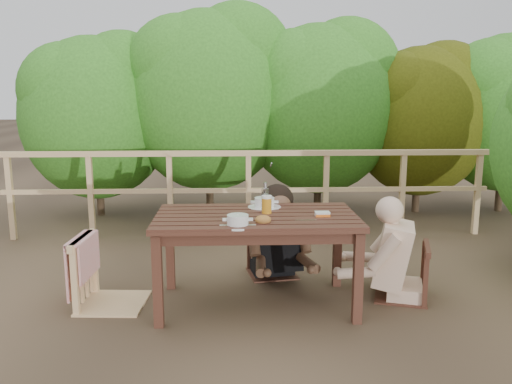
{
  "coord_description": "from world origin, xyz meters",
  "views": [
    {
      "loc": [
        -0.18,
        -3.92,
        1.66
      ],
      "look_at": [
        0.0,
        0.05,
        0.9
      ],
      "focal_mm": 36.67,
      "sensor_mm": 36.0,
      "label": 1
    }
  ],
  "objects_px": {
    "table": "(256,261)",
    "chair_left": "(110,241)",
    "bread_roll": "(263,220)",
    "woman": "(272,204)",
    "chair_far": "(272,230)",
    "beer_glass": "(267,205)",
    "bottle": "(265,198)",
    "diner_right": "(409,216)",
    "butter_tub": "(322,215)",
    "chair_right": "(403,247)",
    "soup_near": "(238,221)",
    "soup_far": "(264,203)"
  },
  "relations": [
    {
      "from": "diner_right",
      "to": "soup_far",
      "type": "relative_size",
      "value": 5.0
    },
    {
      "from": "chair_right",
      "to": "soup_far",
      "type": "height_order",
      "value": "chair_right"
    },
    {
      "from": "chair_left",
      "to": "bottle",
      "type": "height_order",
      "value": "chair_left"
    },
    {
      "from": "table",
      "to": "bread_roll",
      "type": "relative_size",
      "value": 13.19
    },
    {
      "from": "woman",
      "to": "beer_glass",
      "type": "height_order",
      "value": "woman"
    },
    {
      "from": "bread_roll",
      "to": "beer_glass",
      "type": "distance_m",
      "value": 0.3
    },
    {
      "from": "chair_right",
      "to": "soup_near",
      "type": "distance_m",
      "value": 1.44
    },
    {
      "from": "soup_near",
      "to": "bread_roll",
      "type": "xyz_separation_m",
      "value": [
        0.18,
        0.06,
        -0.01
      ]
    },
    {
      "from": "woman",
      "to": "diner_right",
      "type": "xyz_separation_m",
      "value": [
        1.05,
        -0.61,
        0.02
      ]
    },
    {
      "from": "soup_near",
      "to": "soup_far",
      "type": "relative_size",
      "value": 0.94
    },
    {
      "from": "bread_roll",
      "to": "diner_right",
      "type": "bearing_deg",
      "value": 16.12
    },
    {
      "from": "soup_near",
      "to": "bread_roll",
      "type": "bearing_deg",
      "value": 16.69
    },
    {
      "from": "soup_far",
      "to": "beer_glass",
      "type": "bearing_deg",
      "value": -89.14
    },
    {
      "from": "chair_far",
      "to": "soup_far",
      "type": "relative_size",
      "value": 3.1
    },
    {
      "from": "beer_glass",
      "to": "bread_roll",
      "type": "bearing_deg",
      "value": -98.72
    },
    {
      "from": "diner_right",
      "to": "butter_tub",
      "type": "relative_size",
      "value": 12.31
    },
    {
      "from": "chair_left",
      "to": "bottle",
      "type": "bearing_deg",
      "value": -84.6
    },
    {
      "from": "beer_glass",
      "to": "bottle",
      "type": "height_order",
      "value": "bottle"
    },
    {
      "from": "butter_tub",
      "to": "chair_right",
      "type": "bearing_deg",
      "value": 12.95
    },
    {
      "from": "chair_left",
      "to": "woman",
      "type": "bearing_deg",
      "value": -59.73
    },
    {
      "from": "chair_left",
      "to": "bread_roll",
      "type": "bearing_deg",
      "value": -100.57
    },
    {
      "from": "soup_near",
      "to": "butter_tub",
      "type": "xyz_separation_m",
      "value": [
        0.65,
        0.23,
        -0.02
      ]
    },
    {
      "from": "soup_near",
      "to": "butter_tub",
      "type": "relative_size",
      "value": 2.33
    },
    {
      "from": "chair_far",
      "to": "bread_roll",
      "type": "bearing_deg",
      "value": -107.71
    },
    {
      "from": "chair_left",
      "to": "chair_far",
      "type": "xyz_separation_m",
      "value": [
        1.31,
        0.64,
        -0.09
      ]
    },
    {
      "from": "chair_far",
      "to": "chair_left",
      "type": "bearing_deg",
      "value": -163.23
    },
    {
      "from": "woman",
      "to": "diner_right",
      "type": "height_order",
      "value": "diner_right"
    },
    {
      "from": "bread_roll",
      "to": "bottle",
      "type": "distance_m",
      "value": 0.35
    },
    {
      "from": "beer_glass",
      "to": "butter_tub",
      "type": "relative_size",
      "value": 1.39
    },
    {
      "from": "chair_far",
      "to": "butter_tub",
      "type": "distance_m",
      "value": 0.88
    },
    {
      "from": "woman",
      "to": "bread_roll",
      "type": "bearing_deg",
      "value": 72.46
    },
    {
      "from": "soup_near",
      "to": "bread_roll",
      "type": "relative_size",
      "value": 2.21
    },
    {
      "from": "soup_near",
      "to": "chair_left",
      "type": "bearing_deg",
      "value": 160.39
    },
    {
      "from": "table",
      "to": "butter_tub",
      "type": "bearing_deg",
      "value": -7.86
    },
    {
      "from": "chair_right",
      "to": "soup_far",
      "type": "xyz_separation_m",
      "value": [
        -1.12,
        0.18,
        0.33
      ]
    },
    {
      "from": "beer_glass",
      "to": "table",
      "type": "bearing_deg",
      "value": -150.76
    },
    {
      "from": "chair_left",
      "to": "soup_far",
      "type": "distance_m",
      "value": 1.26
    },
    {
      "from": "chair_left",
      "to": "soup_near",
      "type": "distance_m",
      "value": 1.08
    },
    {
      "from": "woman",
      "to": "bread_roll",
      "type": "height_order",
      "value": "woman"
    },
    {
      "from": "beer_glass",
      "to": "bottle",
      "type": "distance_m",
      "value": 0.06
    },
    {
      "from": "table",
      "to": "chair_left",
      "type": "distance_m",
      "value": 1.15
    },
    {
      "from": "woman",
      "to": "bottle",
      "type": "bearing_deg",
      "value": 71.24
    },
    {
      "from": "diner_right",
      "to": "bread_roll",
      "type": "xyz_separation_m",
      "value": [
        -1.19,
        -0.34,
        0.06
      ]
    },
    {
      "from": "chair_right",
      "to": "soup_near",
      "type": "xyz_separation_m",
      "value": [
        -1.34,
        -0.4,
        0.33
      ]
    },
    {
      "from": "beer_glass",
      "to": "chair_far",
      "type": "bearing_deg",
      "value": 81.52
    },
    {
      "from": "butter_tub",
      "to": "chair_left",
      "type": "bearing_deg",
      "value": 175.43
    },
    {
      "from": "chair_right",
      "to": "butter_tub",
      "type": "distance_m",
      "value": 0.78
    },
    {
      "from": "woman",
      "to": "butter_tub",
      "type": "bearing_deg",
      "value": 103.35
    },
    {
      "from": "woman",
      "to": "butter_tub",
      "type": "xyz_separation_m",
      "value": [
        0.32,
        -0.78,
        0.08
      ]
    },
    {
      "from": "soup_near",
      "to": "beer_glass",
      "type": "bearing_deg",
      "value": 56.73
    }
  ]
}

